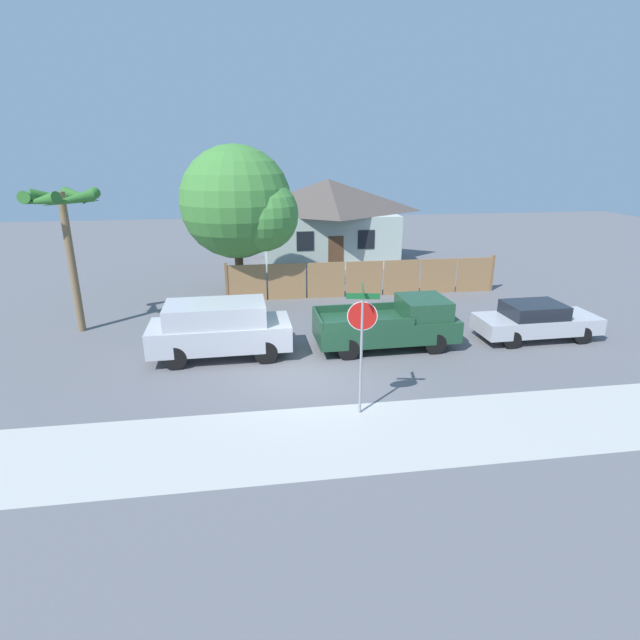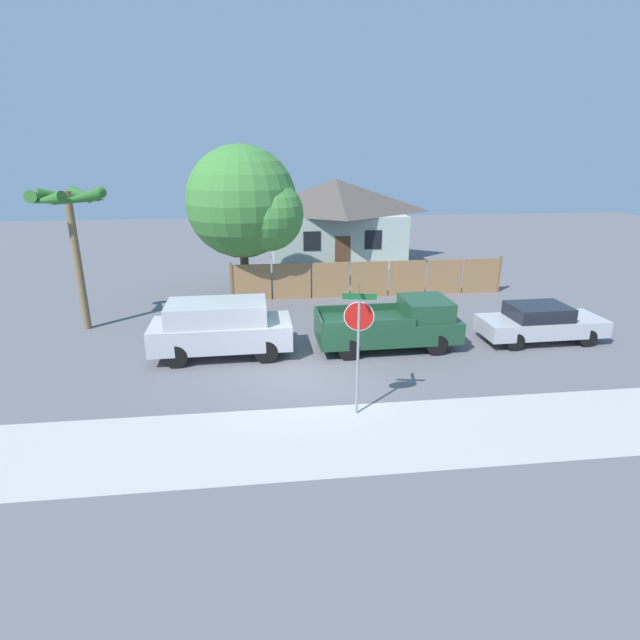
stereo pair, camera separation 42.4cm
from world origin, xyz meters
name	(u,v)px [view 2 (the right image)]	position (x,y,z in m)	size (l,w,h in m)	color
ground_plane	(310,376)	(0.00, 0.00, 0.00)	(80.00, 80.00, 0.00)	slate
sidewalk_strip	(325,438)	(0.00, -3.60, 0.00)	(36.00, 3.20, 0.01)	#B2B2AD
wooden_fence	(369,279)	(3.74, 8.67, 0.86)	(13.16, 0.12, 1.81)	#997047
house	(336,219)	(3.37, 17.20, 2.62)	(8.64, 6.05, 5.05)	#B2C1B7
oak_tree	(247,205)	(-1.94, 9.47, 4.33)	(5.37, 5.11, 7.00)	brown
palm_tree	(70,210)	(-8.31, 5.47, 4.62)	(2.66, 2.87, 5.39)	brown
red_suv	(220,327)	(-2.84, 2.03, 1.03)	(4.72, 2.01, 1.91)	#B7B7BC
orange_pickup	(394,325)	(3.17, 2.04, 0.85)	(4.99, 2.08, 1.76)	#1E472D
parked_sedan	(540,322)	(8.67, 2.03, 0.71)	(4.48, 1.81, 1.39)	#B7B7BC
stop_sign	(359,329)	(0.99, -2.48, 2.39)	(0.84, 0.76, 3.51)	gray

